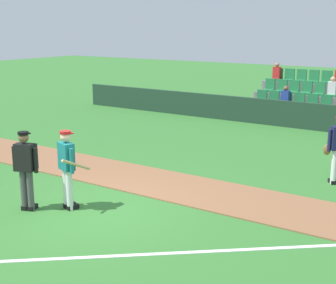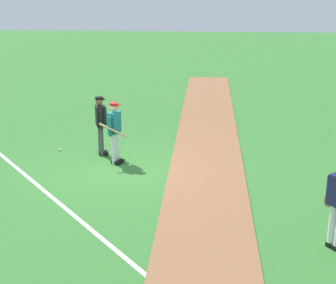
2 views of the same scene
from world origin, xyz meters
The scene contains 6 objects.
ground_plane centered at (0.00, 0.00, 0.00)m, with size 80.00×80.00×0.00m, color #33702D.
infield_dirt_path centered at (0.00, 2.34, 0.01)m, with size 28.00×2.04×0.03m, color brown.
foul_line_chalk centered at (3.00, -0.50, 0.01)m, with size 12.00×0.10×0.01m, color white.
batter_teal_jersey centered at (-0.48, -0.24, 0.97)m, with size 0.59×0.80×1.76m.
umpire_home_plate centered at (-1.17, -0.78, 1.00)m, with size 0.56×0.41×1.76m.
baseball centered at (-1.42, -2.14, 0.04)m, with size 0.07×0.07×0.07m, color white.
Camera 2 is at (12.75, 2.32, 4.93)m, focal length 53.59 mm.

